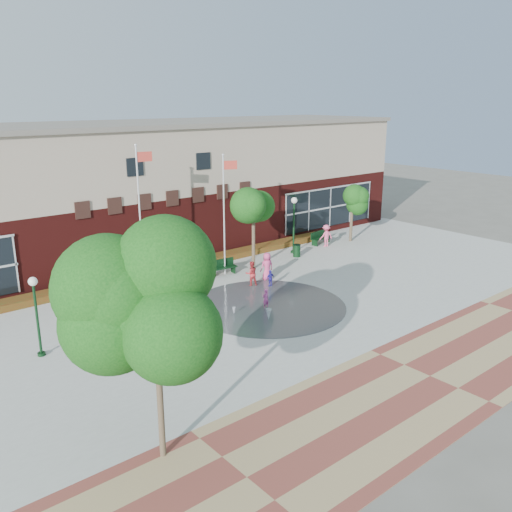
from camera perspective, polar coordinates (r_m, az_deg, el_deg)
ground at (r=27.33m, az=5.41°, el=-7.06°), size 120.00×120.00×0.00m
plaza_concrete at (r=30.06m, az=0.00°, el=-4.76°), size 46.00×18.00×0.01m
paver_band at (r=23.45m, az=17.86°, el=-11.96°), size 46.00×6.00×0.01m
splash_pad at (r=29.35m, az=1.25°, el=-5.29°), size 8.40×8.40×0.01m
library_building at (r=39.85m, az=-12.59°, el=7.01°), size 44.40×10.40×9.20m
flower_bed at (r=35.91m, az=-7.78°, el=-1.37°), size 26.00×1.20×0.40m
flagpole_left at (r=31.88m, az=-12.08°, el=4.82°), size 0.96×0.29×8.37m
flagpole_right at (r=33.58m, az=-3.32°, el=5.01°), size 0.87×0.44×7.61m
lamp_left at (r=24.89m, az=-22.16°, el=-5.06°), size 0.38×0.38×3.62m
lamp_right at (r=38.70m, az=4.01°, el=3.92°), size 0.43×0.43×4.09m
bench_left at (r=29.77m, az=-15.77°, el=-4.96°), size 2.05×0.92×0.99m
bench_mid at (r=34.33m, az=-3.64°, el=-1.51°), size 2.04×0.78×1.00m
bench_right at (r=41.91m, az=6.81°, el=1.69°), size 2.04×0.85×1.00m
trash_can at (r=38.28m, az=4.31°, el=0.57°), size 0.55×0.55×0.90m
tree_big_left at (r=15.86m, az=-10.64°, el=-4.41°), size 4.61×4.61×7.36m
tree_mid at (r=34.71m, az=-0.27°, el=4.88°), size 3.20×3.20×5.41m
tree_small_right at (r=42.48m, az=10.10°, el=5.59°), size 2.49×2.49×4.25m
water_jet_a at (r=27.51m, az=1.33°, el=-6.83°), size 0.31×0.31×0.60m
water_jet_b at (r=28.22m, az=-2.33°, el=-6.22°), size 0.18×0.18×0.40m
child_splash at (r=28.89m, az=1.02°, el=-4.51°), size 0.41×0.29×1.08m
adult_red at (r=32.24m, az=-0.49°, el=-1.86°), size 0.90×0.81×1.52m
adult_pink at (r=33.27m, az=1.17°, el=-1.09°), size 0.91×0.67×1.72m
child_blue at (r=32.15m, az=1.52°, el=-2.37°), size 0.61×0.26×1.03m
person_bench at (r=41.13m, az=7.38°, el=2.13°), size 1.19×0.84×1.68m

